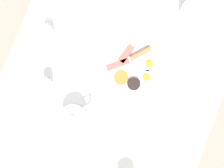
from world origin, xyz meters
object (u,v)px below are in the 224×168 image
Objects in this scene: napkin_folded at (161,149)px; fork_by_plate at (15,129)px; knife_by_plate at (116,9)px; teacup_with_saucer_right at (189,11)px; pepper_grinder at (46,82)px; salt_grinder at (48,30)px; breakfast_plate at (134,68)px; teapot_near at (74,116)px.

napkin_folded reaches higher than fork_by_plate.
knife_by_plate is at bearing 38.61° from napkin_folded.
teacup_with_saucer_right is 0.60m from napkin_folded.
pepper_grinder is 0.57× the size of napkin_folded.
napkin_folded is at bearing -170.81° from teacup_with_saucer_right.
teacup_with_saucer_right is 0.61m from salt_grinder.
napkin_folded is at bearing -115.28° from salt_grinder.
fork_by_plate is (-0.14, 0.61, -0.00)m from napkin_folded.
napkin_folded is 0.64m from knife_by_plate.
breakfast_plate is 0.36m from napkin_folded.
salt_grinder is at bearing 20.41° from pepper_grinder.
knife_by_plate is (0.50, 0.40, -0.00)m from napkin_folded.
breakfast_plate is 2.70× the size of pepper_grinder.
pepper_grinder is at bearing 120.61° from breakfast_plate.
teacup_with_saucer_right is at bearing -176.36° from teapot_near.
teacup_with_saucer_right is at bearing -23.04° from breakfast_plate.
breakfast_plate is at bearing 156.96° from teacup_with_saucer_right.
teapot_near is 0.39m from napkin_folded.
salt_grinder reaches higher than fork_by_plate.
fork_by_plate is at bearing 165.32° from pepper_grinder.
breakfast_plate is 0.34m from teacup_with_saucer_right.
salt_grinder is at bearing 131.42° from knife_by_plate.
breakfast_plate is 1.18× the size of knife_by_plate.
knife_by_plate is at bearing 37.88° from breakfast_plate.
fork_by_plate is (-0.14, 0.22, -0.05)m from teapot_near.
teacup_with_saucer_right is (0.59, -0.29, -0.02)m from teapot_near.
napkin_folded is 0.77× the size of knife_by_plate.
napkin_folded is (-0.09, -0.55, -0.05)m from pepper_grinder.
teacup_with_saucer_right is 0.90m from fork_by_plate.
salt_grinder reaches higher than napkin_folded.
teapot_near is at bearing 150.01° from breakfast_plate.
fork_by_plate is (-0.23, 0.06, -0.05)m from pepper_grinder.
teapot_near is at bearing -119.40° from pepper_grinder.
teapot_near is at bearing -141.38° from salt_grinder.
knife_by_plate is (-0.09, 0.30, -0.03)m from teacup_with_saucer_right.
pepper_grinder is 0.22m from salt_grinder.
breakfast_plate is at bearing -179.92° from teapot_near.
pepper_grinder is 0.51× the size of fork_by_plate.
teacup_with_saucer_right reaches higher than knife_by_plate.
salt_grinder reaches higher than breakfast_plate.
teapot_near is 0.27m from fork_by_plate.
breakfast_plate is 1.92× the size of teacup_with_saucer_right.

